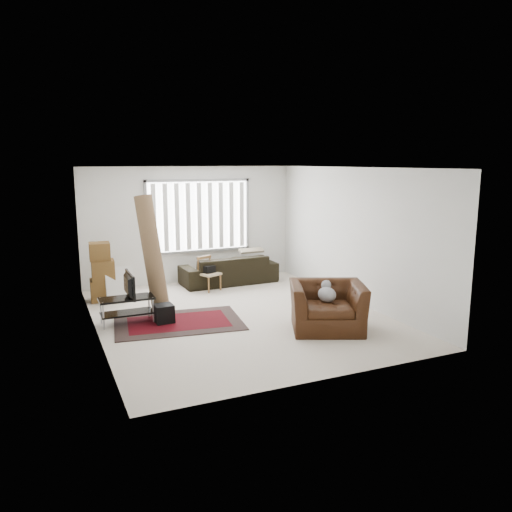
{
  "coord_description": "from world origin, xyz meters",
  "views": [
    {
      "loc": [
        -3.27,
        -8.23,
        2.8
      ],
      "look_at": [
        0.46,
        0.24,
        1.05
      ],
      "focal_mm": 35.0,
      "sensor_mm": 36.0,
      "label": 1
    }
  ],
  "objects_px": {
    "sofa": "(229,265)",
    "moving_boxes": "(102,274)",
    "tv_stand": "(127,305)",
    "side_chair": "(209,272)",
    "armchair": "(327,303)"
  },
  "relations": [
    {
      "from": "tv_stand",
      "to": "sofa",
      "type": "xyz_separation_m",
      "value": [
        2.69,
        2.06,
        0.09
      ]
    },
    {
      "from": "moving_boxes",
      "to": "armchair",
      "type": "relative_size",
      "value": 0.77
    },
    {
      "from": "sofa",
      "to": "side_chair",
      "type": "height_order",
      "value": "sofa"
    },
    {
      "from": "sofa",
      "to": "moving_boxes",
      "type": "bearing_deg",
      "value": 5.63
    },
    {
      "from": "sofa",
      "to": "side_chair",
      "type": "xyz_separation_m",
      "value": [
        -0.64,
        -0.45,
        -0.01
      ]
    },
    {
      "from": "tv_stand",
      "to": "sofa",
      "type": "height_order",
      "value": "sofa"
    },
    {
      "from": "side_chair",
      "to": "armchair",
      "type": "height_order",
      "value": "armchair"
    },
    {
      "from": "side_chair",
      "to": "moving_boxes",
      "type": "bearing_deg",
      "value": 156.2
    },
    {
      "from": "moving_boxes",
      "to": "side_chair",
      "type": "height_order",
      "value": "moving_boxes"
    },
    {
      "from": "moving_boxes",
      "to": "side_chair",
      "type": "distance_m",
      "value": 2.26
    },
    {
      "from": "tv_stand",
      "to": "side_chair",
      "type": "relative_size",
      "value": 1.26
    },
    {
      "from": "side_chair",
      "to": "sofa",
      "type": "bearing_deg",
      "value": 13.39
    },
    {
      "from": "tv_stand",
      "to": "side_chair",
      "type": "xyz_separation_m",
      "value": [
        2.05,
        1.61,
        0.08
      ]
    },
    {
      "from": "tv_stand",
      "to": "side_chair",
      "type": "distance_m",
      "value": 2.61
    },
    {
      "from": "tv_stand",
      "to": "moving_boxes",
      "type": "height_order",
      "value": "moving_boxes"
    }
  ]
}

